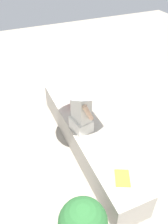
{
  "coord_description": "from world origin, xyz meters",
  "views": [
    {
      "loc": [
        2.74,
        -1.24,
        3.17
      ],
      "look_at": [
        -0.0,
        -0.05,
        0.84
      ],
      "focal_mm": 37.93,
      "sensor_mm": 36.0,
      "label": 1
    }
  ],
  "objects_px": {
    "person_seated": "(81,111)",
    "parasol": "(82,76)",
    "handbag_black": "(75,99)",
    "magazine": "(122,178)"
  },
  "relations": [
    {
      "from": "parasol",
      "to": "magazine",
      "type": "xyz_separation_m",
      "value": [
        1.12,
        0.11,
        -1.02
      ]
    },
    {
      "from": "parasol",
      "to": "handbag_black",
      "type": "bearing_deg",
      "value": 168.79
    },
    {
      "from": "handbag_black",
      "to": "magazine",
      "type": "relative_size",
      "value": 1.28
    },
    {
      "from": "handbag_black",
      "to": "magazine",
      "type": "bearing_deg",
      "value": -0.74
    },
    {
      "from": "person_seated",
      "to": "handbag_black",
      "type": "relative_size",
      "value": 2.51
    },
    {
      "from": "person_seated",
      "to": "parasol",
      "type": "distance_m",
      "value": 0.64
    },
    {
      "from": "parasol",
      "to": "person_seated",
      "type": "bearing_deg",
      "value": -139.14
    },
    {
      "from": "person_seated",
      "to": "handbag_black",
      "type": "bearing_deg",
      "value": 167.11
    },
    {
      "from": "person_seated",
      "to": "parasol",
      "type": "relative_size",
      "value": 0.77
    },
    {
      "from": "person_seated",
      "to": "magazine",
      "type": "height_order",
      "value": "person_seated"
    }
  ]
}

